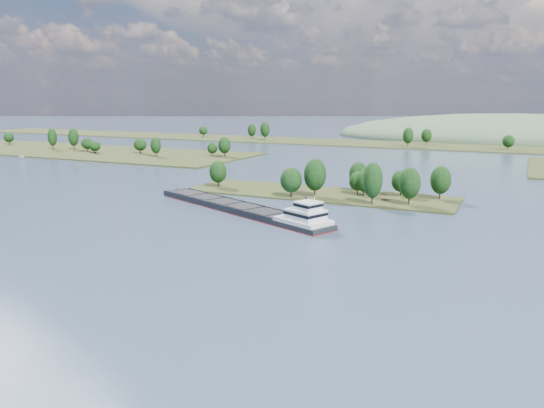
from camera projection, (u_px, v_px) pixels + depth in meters
The scene contains 7 objects.
ground at pixel (239, 231), 143.53m from camera, with size 1800.00×1800.00×0.00m, color #314055.
tree_island at pixel (335, 186), 191.54m from camera, with size 100.00×30.83×15.32m.
left_bank at pixel (48, 148), 364.20m from camera, with size 300.00×80.00×16.06m.
back_shoreline at pixel (437, 146), 386.71m from camera, with size 900.00×60.00×16.27m.
hill_west at pixel (517, 139), 453.68m from camera, with size 320.00×160.00×44.00m, color #40583C.
cargo_barge at pixel (248, 209), 164.62m from camera, with size 75.09×39.28×10.53m.
motorboat at pixel (22, 157), 308.01m from camera, with size 2.51×6.68×2.58m, color silver.
Camera 1 is at (68.43, -1.62, 35.51)m, focal length 35.00 mm.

